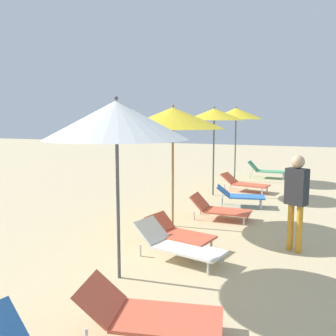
# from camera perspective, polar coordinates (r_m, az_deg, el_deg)

# --- Properties ---
(umbrella_fourth) EXTENTS (2.07, 2.07, 2.68)m
(umbrella_fourth) POSITION_cam_1_polar(r_m,az_deg,el_deg) (5.15, -8.24, 7.54)
(umbrella_fourth) COLOR #4C4C51
(umbrella_fourth) RESTS_ON ground
(lounger_fourth_shoreside) EXTENTS (1.64, 0.85, 0.60)m
(lounger_fourth_shoreside) POSITION_cam_1_polar(r_m,az_deg,el_deg) (6.15, 1.46, -12.01)
(lounger_fourth_shoreside) COLOR white
(lounger_fourth_shoreside) RESTS_ON ground
(lounger_fourth_inland) EXTENTS (1.65, 1.02, 0.58)m
(lounger_fourth_inland) POSITION_cam_1_polar(r_m,az_deg,el_deg) (4.18, -3.21, -22.14)
(lounger_fourth_inland) COLOR #D8593F
(lounger_fourth_inland) RESTS_ON ground
(umbrella_fifth) EXTENTS (2.27, 2.27, 2.69)m
(umbrella_fifth) POSITION_cam_1_polar(r_m,az_deg,el_deg) (7.75, 0.78, 7.96)
(umbrella_fifth) COLOR olive
(umbrella_fifth) RESTS_ON ground
(lounger_fifth_shoreside) EXTENTS (1.42, 0.70, 0.57)m
(lounger_fifth_shoreside) POSITION_cam_1_polar(r_m,az_deg,el_deg) (8.65, 8.17, -6.44)
(lounger_fifth_shoreside) COLOR #D8593F
(lounger_fifth_shoreside) RESTS_ON ground
(lounger_fifth_inland) EXTENTS (1.32, 0.84, 0.57)m
(lounger_fifth_inland) POSITION_cam_1_polar(r_m,az_deg,el_deg) (6.67, 1.68, -10.31)
(lounger_fifth_inland) COLOR #D8593F
(lounger_fifth_inland) RESTS_ON ground
(umbrella_sixth) EXTENTS (1.83, 1.83, 2.78)m
(umbrella_sixth) POSITION_cam_1_polar(r_m,az_deg,el_deg) (11.20, 7.40, 8.46)
(umbrella_sixth) COLOR #4C4C51
(umbrella_sixth) RESTS_ON ground
(lounger_sixth_shoreside) EXTENTS (1.62, 0.84, 0.57)m
(lounger_sixth_shoreside) POSITION_cam_1_polar(r_m,az_deg,el_deg) (12.16, 12.06, -2.36)
(lounger_sixth_shoreside) COLOR #D8593F
(lounger_sixth_shoreside) RESTS_ON ground
(lounger_sixth_inland) EXTENTS (1.38, 0.83, 0.57)m
(lounger_sixth_inland) POSITION_cam_1_polar(r_m,az_deg,el_deg) (9.98, 11.38, -4.28)
(lounger_sixth_inland) COLOR blue
(lounger_sixth_inland) RESTS_ON ground
(umbrella_farthest) EXTENTS (2.04, 2.04, 2.89)m
(umbrella_farthest) POSITION_cam_1_polar(r_m,az_deg,el_deg) (14.04, 10.83, 8.51)
(umbrella_farthest) COLOR #4C4C51
(umbrella_farthest) RESTS_ON ground
(lounger_farthest_shoreside) EXTENTS (1.53, 0.67, 0.68)m
(lounger_farthest_shoreside) POSITION_cam_1_polar(r_m,az_deg,el_deg) (15.19, 15.37, -0.30)
(lounger_farthest_shoreside) COLOR #4CA572
(lounger_farthest_shoreside) RESTS_ON ground
(person_walking_far) EXTENTS (0.42, 0.35, 1.74)m
(person_walking_far) POSITION_cam_1_polar(r_m,az_deg,el_deg) (6.72, 19.83, -3.81)
(person_walking_far) COLOR orange
(person_walking_far) RESTS_ON ground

